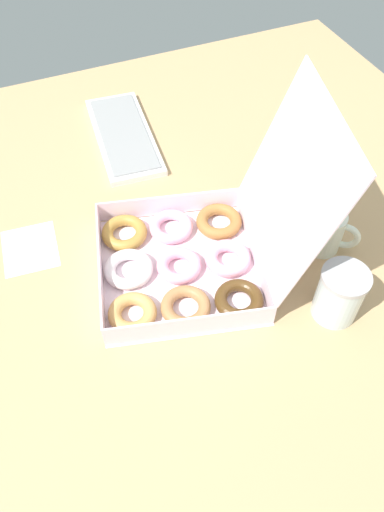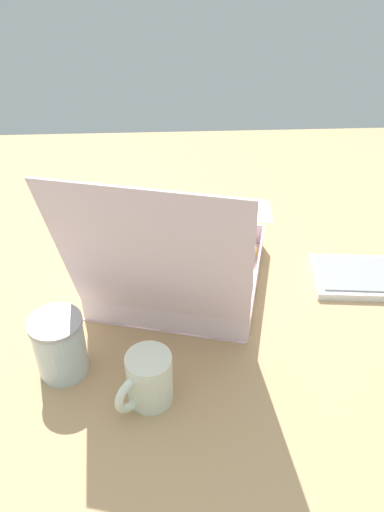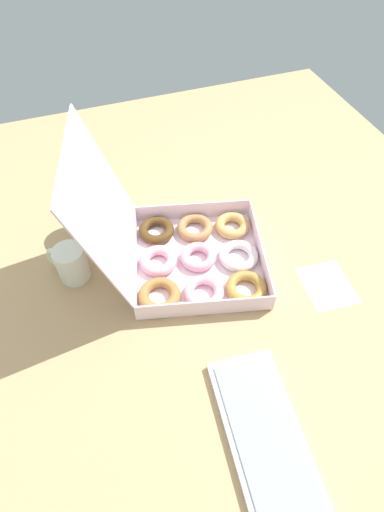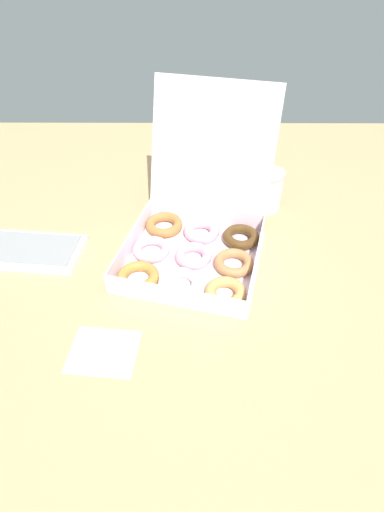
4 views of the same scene
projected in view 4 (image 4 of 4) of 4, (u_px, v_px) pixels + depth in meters
ground_plane at (193, 257)px, 111.93cm from camera, size 180.00×180.00×2.00cm
donut_box at (194, 242)px, 108.66cm from camera, size 45.06×52.87×39.66cm
keyboard at (13, 249)px, 111.22cm from camera, size 39.59×18.75×2.20cm
coffee_mug at (213, 180)px, 131.14cm from camera, size 10.11×10.41×10.39cm
glass_jar at (266, 190)px, 124.55cm from camera, size 9.87×9.87×12.72cm
paper_napkin at (103, 351)px, 86.85cm from camera, size 15.68×13.70×0.15cm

